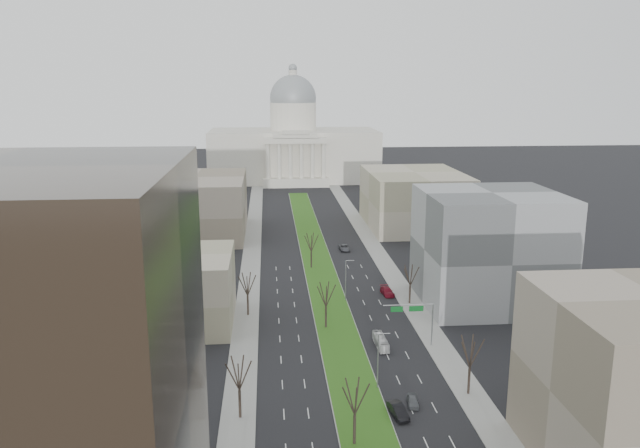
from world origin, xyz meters
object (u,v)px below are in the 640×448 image
box_van (381,342)px  car_grey_far (344,248)px  car_red (387,291)px  car_black (398,411)px  car_grey_near (413,401)px

box_van → car_grey_far: bearing=86.8°
car_red → car_grey_far: bearing=91.4°
car_red → car_grey_far: 38.67m
car_black → car_red: bearing=71.1°
car_red → box_van: (-6.49, -27.67, 0.21)m
car_grey_near → car_grey_far: car_grey_far is taller
car_grey_near → car_black: size_ratio=0.78×
car_grey_far → box_van: 66.04m
car_grey_near → car_black: (-2.81, -2.83, 0.17)m
car_black → car_grey_far: (3.35, 89.76, -0.04)m
car_black → car_red: (8.29, 51.41, -0.03)m
car_black → car_red: size_ratio=0.92×
car_grey_near → box_van: 20.94m
car_grey_near → box_van: size_ratio=0.54×
car_red → box_van: size_ratio=0.76×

